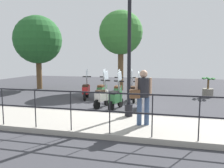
# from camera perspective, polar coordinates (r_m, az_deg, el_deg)

# --- Properties ---
(ground_plane) EXTENTS (28.00, 28.00, 0.00)m
(ground_plane) POSITION_cam_1_polar(r_m,az_deg,el_deg) (9.84, 2.56, -5.42)
(ground_plane) COLOR #38383D
(promenade_walkway) EXTENTS (2.20, 20.00, 0.15)m
(promenade_walkway) POSITION_cam_1_polar(r_m,az_deg,el_deg) (6.86, -2.75, -10.17)
(promenade_walkway) COLOR #A39E93
(promenade_walkway) RESTS_ON ground_plane
(fence_railing) EXTENTS (0.04, 16.03, 1.07)m
(fence_railing) POSITION_cam_1_polar(r_m,az_deg,el_deg) (5.69, -5.84, -5.27)
(fence_railing) COLOR black
(fence_railing) RESTS_ON promenade_walkway
(lamp_post_near) EXTENTS (0.26, 0.90, 4.45)m
(lamp_post_near) POSITION_cam_1_polar(r_m,az_deg,el_deg) (7.14, 4.49, 7.18)
(lamp_post_near) COLOR black
(lamp_post_near) RESTS_ON promenade_walkway
(pedestrian_with_bag) EXTENTS (0.46, 0.61, 1.59)m
(pedestrian_with_bag) POSITION_cam_1_polar(r_m,az_deg,el_deg) (6.28, 8.01, -2.39)
(pedestrian_with_bag) COLOR #384C70
(pedestrian_with_bag) RESTS_ON promenade_walkway
(tree_large) EXTENTS (3.19, 3.19, 4.91)m
(tree_large) POSITION_cam_1_polar(r_m,az_deg,el_deg) (15.69, -18.80, 10.83)
(tree_large) COLOR brown
(tree_large) RESTS_ON ground_plane
(tree_distant) EXTENTS (2.80, 2.80, 5.11)m
(tree_distant) POSITION_cam_1_polar(r_m,az_deg,el_deg) (14.35, 2.32, 13.12)
(tree_distant) COLOR brown
(tree_distant) RESTS_ON ground_plane
(potted_palm) EXTENTS (1.06, 0.66, 1.05)m
(potted_palm) POSITION_cam_1_polar(r_m,az_deg,el_deg) (12.82, 23.77, -1.14)
(potted_palm) COLOR slate
(potted_palm) RESTS_ON ground_plane
(scooter_near_0) EXTENTS (1.23, 0.46, 1.54)m
(scooter_near_0) POSITION_cam_1_polar(r_m,az_deg,el_deg) (8.76, 6.99, -3.76)
(scooter_near_0) COLOR black
(scooter_near_0) RESTS_ON ground_plane
(scooter_near_1) EXTENTS (1.21, 0.52, 1.54)m
(scooter_near_1) POSITION_cam_1_polar(r_m,az_deg,el_deg) (8.89, 1.03, -3.56)
(scooter_near_1) COLOR black
(scooter_near_1) RESTS_ON ground_plane
(scooter_near_2) EXTENTS (1.21, 0.53, 1.54)m
(scooter_near_2) POSITION_cam_1_polar(r_m,az_deg,el_deg) (9.21, -2.61, -3.21)
(scooter_near_2) COLOR black
(scooter_near_2) RESTS_ON ground_plane
(scooter_far_0) EXTENTS (1.20, 0.54, 1.54)m
(scooter_far_0) POSITION_cam_1_polar(r_m,az_deg,el_deg) (10.54, 5.36, -1.97)
(scooter_far_0) COLOR black
(scooter_far_0) RESTS_ON ground_plane
(scooter_far_1) EXTENTS (1.23, 0.44, 1.54)m
(scooter_far_1) POSITION_cam_1_polar(r_m,az_deg,el_deg) (10.62, 1.57, -1.88)
(scooter_far_1) COLOR black
(scooter_far_1) RESTS_ON ground_plane
(scooter_far_2) EXTENTS (1.23, 0.44, 1.54)m
(scooter_far_2) POSITION_cam_1_polar(r_m,az_deg,el_deg) (10.95, -2.60, -1.63)
(scooter_far_2) COLOR black
(scooter_far_2) RESTS_ON ground_plane
(scooter_far_3) EXTENTS (1.22, 0.48, 1.54)m
(scooter_far_3) POSITION_cam_1_polar(r_m,az_deg,el_deg) (11.16, -6.79, -1.51)
(scooter_far_3) COLOR black
(scooter_far_3) RESTS_ON ground_plane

